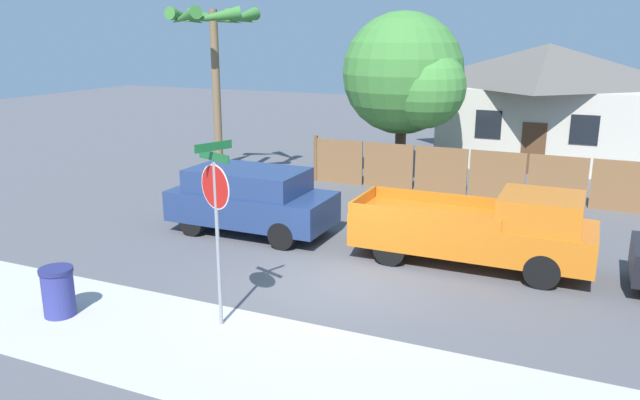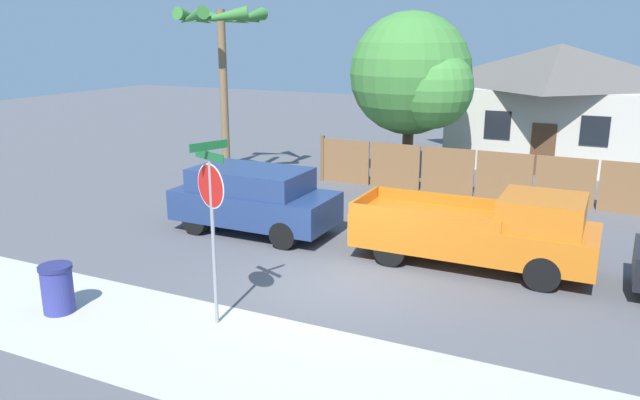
% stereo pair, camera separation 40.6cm
% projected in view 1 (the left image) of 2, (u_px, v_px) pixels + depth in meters
% --- Properties ---
extents(ground_plane, '(80.00, 80.00, 0.00)m').
position_uv_depth(ground_plane, '(335.00, 283.00, 13.68)').
color(ground_plane, '#56565B').
extents(sidewalk_strip, '(36.00, 3.20, 0.01)m').
position_uv_depth(sidewalk_strip, '(254.00, 359.00, 10.50)').
color(sidewalk_strip, beige).
rests_on(sidewalk_strip, ground).
extents(wooden_fence, '(13.18, 0.12, 1.68)m').
position_uv_depth(wooden_fence, '(497.00, 175.00, 20.43)').
color(wooden_fence, brown).
rests_on(wooden_fence, ground).
extents(house, '(8.37, 7.61, 4.88)m').
position_uv_depth(house, '(545.00, 100.00, 26.66)').
color(house, beige).
rests_on(house, ground).
extents(oak_tree, '(4.56, 4.34, 6.08)m').
position_uv_depth(oak_tree, '(407.00, 76.00, 22.13)').
color(oak_tree, brown).
rests_on(oak_tree, ground).
extents(palm_tree, '(3.01, 3.23, 6.16)m').
position_uv_depth(palm_tree, '(214.00, 33.00, 21.19)').
color(palm_tree, brown).
rests_on(palm_tree, ground).
extents(red_suv, '(4.42, 2.01, 1.78)m').
position_uv_depth(red_suv, '(251.00, 199.00, 16.92)').
color(red_suv, navy).
rests_on(red_suv, ground).
extents(orange_pickup, '(5.50, 1.92, 1.86)m').
position_uv_depth(orange_pickup, '(483.00, 229.00, 14.50)').
color(orange_pickup, orange).
rests_on(orange_pickup, ground).
extents(stop_sign, '(0.82, 0.74, 3.48)m').
position_uv_depth(stop_sign, '(216.00, 203.00, 11.16)').
color(stop_sign, gray).
rests_on(stop_sign, ground).
extents(trash_bin, '(0.64, 0.64, 0.97)m').
position_uv_depth(trash_bin, '(58.00, 292.00, 12.03)').
color(trash_bin, navy).
rests_on(trash_bin, ground).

